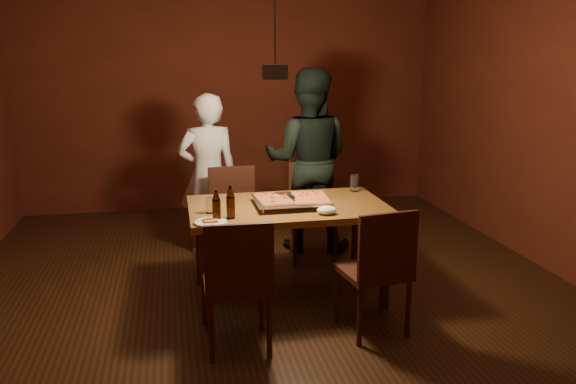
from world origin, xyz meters
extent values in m
plane|color=#371F0F|center=(0.00, 0.00, 0.00)|extent=(6.00, 6.00, 0.00)
plane|color=maroon|center=(0.00, 3.00, 1.40)|extent=(5.00, 0.00, 5.00)
plane|color=maroon|center=(0.00, -3.00, 1.40)|extent=(5.00, 0.00, 5.00)
cube|color=brown|center=(0.12, 0.16, 0.72)|extent=(1.50, 0.90, 0.05)
cylinder|color=#38190F|center=(-0.55, -0.21, 0.35)|extent=(0.06, 0.06, 0.70)
cylinder|color=#38190F|center=(0.79, -0.21, 0.35)|extent=(0.06, 0.06, 0.70)
cylinder|color=#38190F|center=(-0.55, 0.53, 0.35)|extent=(0.06, 0.06, 0.70)
cylinder|color=#38190F|center=(0.79, 0.53, 0.35)|extent=(0.06, 0.06, 0.70)
cube|color=#38190F|center=(-0.21, 0.83, 0.43)|extent=(0.44, 0.44, 0.04)
cube|color=#38190F|center=(-0.22, 1.02, 0.67)|extent=(0.42, 0.05, 0.45)
cube|color=#38190F|center=(0.51, 0.90, 0.43)|extent=(0.47, 0.47, 0.04)
cube|color=#38190F|center=(0.53, 1.09, 0.67)|extent=(0.42, 0.08, 0.45)
cube|color=#38190F|center=(-0.36, -0.55, 0.43)|extent=(0.43, 0.43, 0.04)
cube|color=#38190F|center=(-0.36, -0.74, 0.67)|extent=(0.42, 0.04, 0.45)
cube|color=#38190F|center=(0.57, -0.51, 0.43)|extent=(0.47, 0.47, 0.04)
cube|color=#38190F|center=(0.60, -0.70, 0.67)|extent=(0.42, 0.09, 0.45)
cube|color=silver|center=(0.14, 0.13, 0.77)|extent=(0.56, 0.47, 0.05)
cube|color=maroon|center=(0.01, 0.13, 0.81)|extent=(0.27, 0.40, 0.02)
cube|color=gold|center=(0.29, 0.12, 0.81)|extent=(0.29, 0.43, 0.02)
cylinder|color=black|center=(-0.44, -0.16, 0.82)|extent=(0.06, 0.06, 0.14)
cone|color=black|center=(-0.44, -0.16, 0.93)|extent=(0.06, 0.06, 0.08)
cylinder|color=black|center=(-0.34, -0.12, 0.82)|extent=(0.06, 0.06, 0.15)
cone|color=black|center=(-0.34, -0.12, 0.94)|extent=(0.06, 0.06, 0.08)
cylinder|color=silver|center=(-0.47, 0.05, 0.81)|extent=(0.07, 0.07, 0.11)
cylinder|color=silver|center=(0.75, 0.47, 0.82)|extent=(0.07, 0.07, 0.14)
cylinder|color=white|center=(-0.49, -0.22, 0.76)|extent=(0.22, 0.22, 0.02)
cube|color=gold|center=(-0.49, -0.22, 0.77)|extent=(0.10, 0.08, 0.01)
ellipsoid|color=white|center=(0.34, -0.16, 0.78)|extent=(0.14, 0.11, 0.06)
imported|color=silver|center=(-0.41, 1.30, 0.76)|extent=(0.59, 0.41, 1.53)
imported|color=black|center=(0.54, 1.26, 0.88)|extent=(1.02, 0.90, 1.75)
cylinder|color=black|center=(0.00, 0.00, 1.75)|extent=(0.18, 0.18, 0.10)
camera|label=1|loc=(-0.72, -3.90, 1.87)|focal=35.00mm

